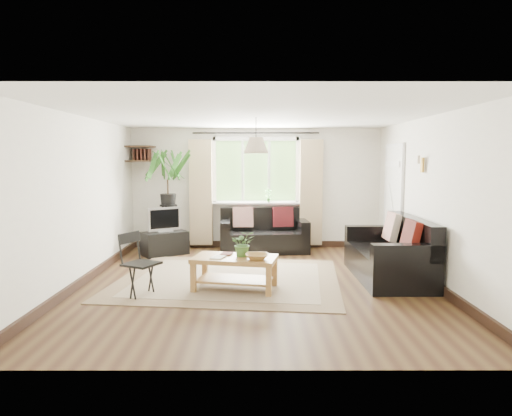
{
  "coord_description": "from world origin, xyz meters",
  "views": [
    {
      "loc": [
        -0.01,
        -6.45,
        1.79
      ],
      "look_at": [
        0.0,
        0.4,
        1.05
      ],
      "focal_mm": 32.0,
      "sensor_mm": 36.0,
      "label": 1
    }
  ],
  "objects_px": {
    "sofa_right": "(388,250)",
    "folding_chair": "(142,265)",
    "coffee_table": "(235,273)",
    "tv_stand": "(165,243)",
    "sofa_back": "(264,231)",
    "palm_stand": "(168,201)"
  },
  "relations": [
    {
      "from": "coffee_table",
      "to": "tv_stand",
      "type": "relative_size",
      "value": 1.39
    },
    {
      "from": "coffee_table",
      "to": "palm_stand",
      "type": "bearing_deg",
      "value": 118.06
    },
    {
      "from": "folding_chair",
      "to": "tv_stand",
      "type": "bearing_deg",
      "value": 32.24
    },
    {
      "from": "tv_stand",
      "to": "folding_chair",
      "type": "relative_size",
      "value": 0.97
    },
    {
      "from": "tv_stand",
      "to": "palm_stand",
      "type": "xyz_separation_m",
      "value": [
        0.02,
        0.32,
        0.77
      ]
    },
    {
      "from": "sofa_back",
      "to": "folding_chair",
      "type": "relative_size",
      "value": 2.02
    },
    {
      "from": "sofa_back",
      "to": "tv_stand",
      "type": "distance_m",
      "value": 1.9
    },
    {
      "from": "sofa_right",
      "to": "sofa_back",
      "type": "bearing_deg",
      "value": -138.29
    },
    {
      "from": "sofa_right",
      "to": "coffee_table",
      "type": "relative_size",
      "value": 1.66
    },
    {
      "from": "tv_stand",
      "to": "palm_stand",
      "type": "distance_m",
      "value": 0.83
    },
    {
      "from": "sofa_back",
      "to": "coffee_table",
      "type": "xyz_separation_m",
      "value": [
        -0.44,
        -2.61,
        -0.17
      ]
    },
    {
      "from": "folding_chair",
      "to": "sofa_right",
      "type": "bearing_deg",
      "value": -48.21
    },
    {
      "from": "sofa_right",
      "to": "folding_chair",
      "type": "distance_m",
      "value": 3.58
    },
    {
      "from": "sofa_right",
      "to": "coffee_table",
      "type": "xyz_separation_m",
      "value": [
        -2.26,
        -0.59,
        -0.21
      ]
    },
    {
      "from": "coffee_table",
      "to": "tv_stand",
      "type": "height_order",
      "value": "coffee_table"
    },
    {
      "from": "tv_stand",
      "to": "sofa_right",
      "type": "bearing_deg",
      "value": -58.62
    },
    {
      "from": "sofa_right",
      "to": "folding_chair",
      "type": "bearing_deg",
      "value": -75.98
    },
    {
      "from": "sofa_back",
      "to": "coffee_table",
      "type": "relative_size",
      "value": 1.5
    },
    {
      "from": "sofa_back",
      "to": "palm_stand",
      "type": "height_order",
      "value": "palm_stand"
    },
    {
      "from": "palm_stand",
      "to": "sofa_back",
      "type": "bearing_deg",
      "value": -0.9
    },
    {
      "from": "coffee_table",
      "to": "palm_stand",
      "type": "height_order",
      "value": "palm_stand"
    },
    {
      "from": "palm_stand",
      "to": "folding_chair",
      "type": "distance_m",
      "value": 3.0
    }
  ]
}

